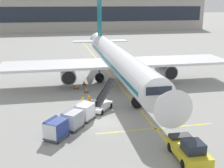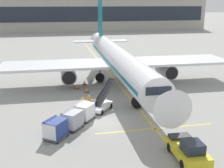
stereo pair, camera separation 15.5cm
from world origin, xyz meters
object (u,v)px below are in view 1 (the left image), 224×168
ground_crew_by_carts (89,102)px  ground_crew_marshaller (75,116)px  parked_airplane (117,60)px  pushback_tug (189,150)px  safety_cone_engine_keepout (86,90)px  safety_cone_wingtip (77,86)px  safety_cone_nose_mark (84,83)px  belt_loader (101,103)px  baggage_cart_lead (84,111)px  baggage_cart_third (55,128)px  baggage_cart_second (72,119)px  ground_crew_by_loader (83,104)px

ground_crew_by_carts → ground_crew_marshaller: 4.57m
parked_airplane → pushback_tug: 23.39m
parked_airplane → safety_cone_engine_keepout: (-5.29, -3.83, -3.27)m
parked_airplane → pushback_tug: bearing=-88.8°
pushback_tug → safety_cone_wingtip: pushback_tug is taller
ground_crew_marshaller → safety_cone_nose_mark: 15.06m
belt_loader → pushback_tug: size_ratio=1.12×
belt_loader → safety_cone_engine_keepout: belt_loader is taller
parked_airplane → safety_cone_nose_mark: 6.10m
parked_airplane → baggage_cart_lead: parked_airplane is taller
baggage_cart_third → ground_crew_marshaller: size_ratio=1.53×
parked_airplane → ground_crew_marshaller: 16.95m
baggage_cart_lead → baggage_cart_second: same height
safety_cone_engine_keepout → safety_cone_nose_mark: size_ratio=1.00×
belt_loader → safety_cone_engine_keepout: size_ratio=7.50×
safety_cone_wingtip → parked_airplane: bearing=15.8°
parked_airplane → ground_crew_by_loader: bearing=-120.3°
ground_crew_marshaller → safety_cone_wingtip: 13.12m
safety_cone_nose_mark → baggage_cart_second: bearing=-100.8°
pushback_tug → safety_cone_nose_mark: bearing=103.6°
pushback_tug → ground_crew_by_carts: bearing=116.6°
pushback_tug → ground_crew_by_loader: pushback_tug is taller
belt_loader → ground_crew_by_carts: 1.41m
parked_airplane → baggage_cart_lead: (-6.67, -13.60, -2.59)m
belt_loader → ground_crew_by_carts: size_ratio=2.86×
ground_crew_by_carts → baggage_cart_second: bearing=-115.7°
belt_loader → pushback_tug: 13.17m
parked_airplane → safety_cone_engine_keepout: bearing=-144.0°
pushback_tug → safety_cone_nose_mark: 23.85m
baggage_cart_second → safety_cone_nose_mark: 15.81m
safety_cone_engine_keepout → safety_cone_wingtip: bearing=119.9°
baggage_cart_lead → baggage_cart_third: 4.89m
ground_crew_by_carts → ground_crew_by_loader: bearing=-147.2°
safety_cone_wingtip → baggage_cart_second: bearing=-96.9°
belt_loader → pushback_tug: (4.87, -12.24, -0.06)m
baggage_cart_third → safety_cone_wingtip: size_ratio=3.75×
baggage_cart_second → ground_crew_by_loader: (1.53, 4.32, -0.00)m
ground_crew_by_carts → parked_airplane: bearing=61.7°
baggage_cart_lead → ground_crew_marshaller: size_ratio=1.53×
baggage_cart_second → safety_cone_wingtip: 13.85m
baggage_cart_second → safety_cone_engine_keepout: bearing=76.5°
baggage_cart_second → ground_crew_by_carts: (2.32, 4.83, -0.00)m
ground_crew_by_carts → safety_cone_engine_keepout: size_ratio=2.62×
baggage_cart_lead → ground_crew_by_loader: baggage_cart_lead is taller
baggage_cart_third → pushback_tug: baggage_cart_third is taller
baggage_cart_second → ground_crew_by_carts: size_ratio=1.53×
baggage_cart_third → ground_crew_by_carts: baggage_cart_third is taller
baggage_cart_lead → pushback_tug: bearing=-53.4°
pushback_tug → ground_crew_by_carts: pushback_tug is taller
pushback_tug → baggage_cart_second: bearing=138.2°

